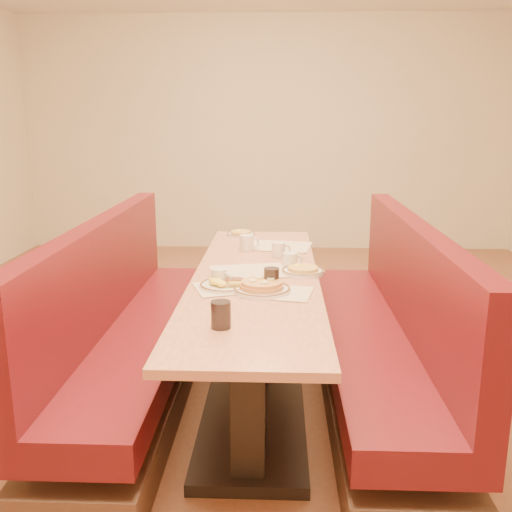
{
  "coord_description": "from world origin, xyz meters",
  "views": [
    {
      "loc": [
        0.13,
        -3.09,
        1.62
      ],
      "look_at": [
        0.0,
        0.05,
        0.85
      ],
      "focal_mm": 40.0,
      "sensor_mm": 36.0,
      "label": 1
    }
  ],
  "objects_px": {
    "pancake_plate": "(262,287)",
    "eggs_plate": "(225,284)",
    "booth_right": "(383,342)",
    "booth_left": "(131,338)",
    "coffee_mug_d": "(247,242)",
    "soda_tumbler_near": "(221,315)",
    "coffee_mug_c": "(279,249)",
    "diner_table": "(256,338)",
    "coffee_mug_b": "(220,277)",
    "coffee_mug_a": "(291,260)",
    "soda_tumbler_mid": "(271,278)"
  },
  "relations": [
    {
      "from": "pancake_plate",
      "to": "eggs_plate",
      "type": "xyz_separation_m",
      "value": [
        -0.19,
        0.07,
        -0.01
      ]
    },
    {
      "from": "eggs_plate",
      "to": "coffee_mug_a",
      "type": "height_order",
      "value": "coffee_mug_a"
    },
    {
      "from": "eggs_plate",
      "to": "coffee_mug_c",
      "type": "distance_m",
      "value": 0.74
    },
    {
      "from": "booth_left",
      "to": "diner_table",
      "type": "bearing_deg",
      "value": 0.0
    },
    {
      "from": "booth_left",
      "to": "pancake_plate",
      "type": "bearing_deg",
      "value": -21.67
    },
    {
      "from": "eggs_plate",
      "to": "soda_tumbler_near",
      "type": "height_order",
      "value": "soda_tumbler_near"
    },
    {
      "from": "booth_left",
      "to": "booth_right",
      "type": "xyz_separation_m",
      "value": [
        1.46,
        0.0,
        0.0
      ]
    },
    {
      "from": "coffee_mug_d",
      "to": "soda_tumbler_near",
      "type": "bearing_deg",
      "value": -96.19
    },
    {
      "from": "eggs_plate",
      "to": "coffee_mug_a",
      "type": "xyz_separation_m",
      "value": [
        0.35,
        0.41,
        0.03
      ]
    },
    {
      "from": "diner_table",
      "to": "pancake_plate",
      "type": "relative_size",
      "value": 8.4
    },
    {
      "from": "diner_table",
      "to": "coffee_mug_a",
      "type": "distance_m",
      "value": 0.5
    },
    {
      "from": "pancake_plate",
      "to": "soda_tumbler_near",
      "type": "relative_size",
      "value": 2.54
    },
    {
      "from": "coffee_mug_c",
      "to": "coffee_mug_d",
      "type": "xyz_separation_m",
      "value": [
        -0.21,
        0.18,
        0.0
      ]
    },
    {
      "from": "soda_tumbler_near",
      "to": "soda_tumbler_mid",
      "type": "xyz_separation_m",
      "value": [
        0.21,
        0.58,
        -0.0
      ]
    },
    {
      "from": "eggs_plate",
      "to": "coffee_mug_d",
      "type": "xyz_separation_m",
      "value": [
        0.07,
        0.87,
        0.04
      ]
    },
    {
      "from": "booth_right",
      "to": "soda_tumbler_mid",
      "type": "relative_size",
      "value": 22.74
    },
    {
      "from": "booth_right",
      "to": "soda_tumbler_mid",
      "type": "distance_m",
      "value": 0.82
    },
    {
      "from": "diner_table",
      "to": "soda_tumbler_near",
      "type": "height_order",
      "value": "soda_tumbler_near"
    },
    {
      "from": "diner_table",
      "to": "pancake_plate",
      "type": "distance_m",
      "value": 0.51
    },
    {
      "from": "coffee_mug_c",
      "to": "soda_tumbler_mid",
      "type": "height_order",
      "value": "soda_tumbler_mid"
    },
    {
      "from": "diner_table",
      "to": "booth_left",
      "type": "distance_m",
      "value": 0.73
    },
    {
      "from": "eggs_plate",
      "to": "coffee_mug_c",
      "type": "xyz_separation_m",
      "value": [
        0.28,
        0.69,
        0.03
      ]
    },
    {
      "from": "booth_left",
      "to": "soda_tumbler_near",
      "type": "bearing_deg",
      "value": -53.16
    },
    {
      "from": "coffee_mug_a",
      "to": "coffee_mug_c",
      "type": "distance_m",
      "value": 0.28
    },
    {
      "from": "eggs_plate",
      "to": "diner_table",
      "type": "bearing_deg",
      "value": 58.31
    },
    {
      "from": "pancake_plate",
      "to": "diner_table",
      "type": "bearing_deg",
      "value": 98.06
    },
    {
      "from": "coffee_mug_b",
      "to": "soda_tumbler_mid",
      "type": "xyz_separation_m",
      "value": [
        0.27,
        -0.05,
        0.01
      ]
    },
    {
      "from": "booth_left",
      "to": "coffee_mug_a",
      "type": "xyz_separation_m",
      "value": [
        0.93,
        0.17,
        0.44
      ]
    },
    {
      "from": "coffee_mug_a",
      "to": "coffee_mug_b",
      "type": "height_order",
      "value": "coffee_mug_a"
    },
    {
      "from": "eggs_plate",
      "to": "soda_tumbler_near",
      "type": "xyz_separation_m",
      "value": [
        0.04,
        -0.58,
        0.04
      ]
    },
    {
      "from": "diner_table",
      "to": "coffee_mug_a",
      "type": "bearing_deg",
      "value": 40.17
    },
    {
      "from": "soda_tumbler_mid",
      "to": "coffee_mug_a",
      "type": "bearing_deg",
      "value": 75.64
    },
    {
      "from": "booth_right",
      "to": "eggs_plate",
      "type": "xyz_separation_m",
      "value": [
        -0.88,
        -0.24,
        0.41
      ]
    },
    {
      "from": "coffee_mug_a",
      "to": "coffee_mug_c",
      "type": "xyz_separation_m",
      "value": [
        -0.07,
        0.28,
        0.0
      ]
    },
    {
      "from": "eggs_plate",
      "to": "soda_tumbler_mid",
      "type": "height_order",
      "value": "soda_tumbler_mid"
    },
    {
      "from": "coffee_mug_b",
      "to": "soda_tumbler_near",
      "type": "xyz_separation_m",
      "value": [
        0.07,
        -0.63,
        0.01
      ]
    },
    {
      "from": "booth_right",
      "to": "pancake_plate",
      "type": "distance_m",
      "value": 0.86
    },
    {
      "from": "soda_tumbler_mid",
      "to": "soda_tumbler_near",
      "type": "bearing_deg",
      "value": -109.57
    },
    {
      "from": "booth_left",
      "to": "coffee_mug_d",
      "type": "xyz_separation_m",
      "value": [
        0.65,
        0.62,
        0.44
      ]
    },
    {
      "from": "booth_right",
      "to": "coffee_mug_b",
      "type": "bearing_deg",
      "value": -167.76
    },
    {
      "from": "pancake_plate",
      "to": "soda_tumbler_near",
      "type": "distance_m",
      "value": 0.54
    },
    {
      "from": "booth_left",
      "to": "soda_tumbler_near",
      "type": "xyz_separation_m",
      "value": [
        0.62,
        -0.83,
        0.45
      ]
    },
    {
      "from": "pancake_plate",
      "to": "coffee_mug_c",
      "type": "relative_size",
      "value": 2.44
    },
    {
      "from": "booth_left",
      "to": "coffee_mug_d",
      "type": "bearing_deg",
      "value": 43.78
    },
    {
      "from": "diner_table",
      "to": "coffee_mug_a",
      "type": "xyz_separation_m",
      "value": [
        0.2,
        0.17,
        0.42
      ]
    },
    {
      "from": "booth_left",
      "to": "coffee_mug_b",
      "type": "bearing_deg",
      "value": -19.79
    },
    {
      "from": "eggs_plate",
      "to": "coffee_mug_b",
      "type": "xyz_separation_m",
      "value": [
        -0.03,
        0.04,
        0.03
      ]
    },
    {
      "from": "eggs_plate",
      "to": "coffee_mug_a",
      "type": "relative_size",
      "value": 2.32
    },
    {
      "from": "diner_table",
      "to": "coffee_mug_b",
      "type": "relative_size",
      "value": 22.14
    },
    {
      "from": "pancake_plate",
      "to": "coffee_mug_c",
      "type": "bearing_deg",
      "value": 83.34
    }
  ]
}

